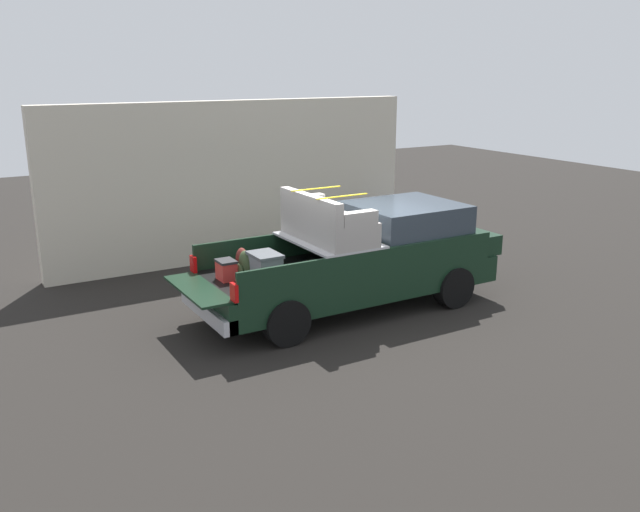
{
  "coord_description": "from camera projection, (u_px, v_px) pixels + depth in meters",
  "views": [
    {
      "loc": [
        -6.34,
        -9.76,
        4.29
      ],
      "look_at": [
        -0.6,
        0.0,
        1.1
      ],
      "focal_mm": 37.55,
      "sensor_mm": 36.0,
      "label": 1
    }
  ],
  "objects": [
    {
      "name": "ground_plane",
      "position": [
        348.0,
        309.0,
        12.36
      ],
      "size": [
        40.0,
        40.0,
        0.0
      ],
      "primitive_type": "plane",
      "color": "black"
    },
    {
      "name": "pickup_truck",
      "position": [
        364.0,
        257.0,
        12.27
      ],
      "size": [
        6.05,
        2.06,
        2.23
      ],
      "color": "black",
      "rests_on": "ground_plane"
    },
    {
      "name": "building_facade",
      "position": [
        237.0,
        181.0,
        15.32
      ],
      "size": [
        8.73,
        0.36,
        3.6
      ],
      "primitive_type": "cube",
      "color": "beige",
      "rests_on": "ground_plane"
    },
    {
      "name": "trash_can",
      "position": [
        406.0,
        224.0,
        16.83
      ],
      "size": [
        0.6,
        0.6,
        0.98
      ],
      "color": "#3F4C66",
      "rests_on": "ground_plane"
    }
  ]
}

